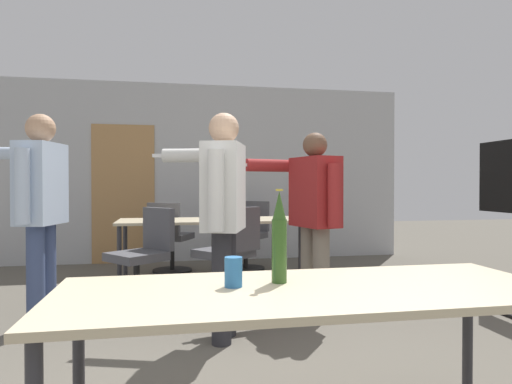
% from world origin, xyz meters
% --- Properties ---
extents(back_wall, '(6.47, 0.12, 2.69)m').
position_xyz_m(back_wall, '(-0.03, 5.54, 1.34)').
color(back_wall, '#B2B5B7').
rests_on(back_wall, ground_plane).
extents(conference_table_near, '(1.99, 0.77, 0.75)m').
position_xyz_m(conference_table_near, '(0.12, 0.23, 0.68)').
color(conference_table_near, '#C6B793').
rests_on(conference_table_near, ground_plane).
extents(conference_table_far, '(2.33, 0.79, 0.75)m').
position_xyz_m(conference_table_far, '(0.14, 3.90, 0.69)').
color(conference_table_far, '#C6B793').
rests_on(conference_table_far, ground_plane).
extents(person_near_casual, '(0.76, 0.77, 1.73)m').
position_xyz_m(person_near_casual, '(-1.46, 2.44, 1.04)').
color(person_near_casual, '#3D4C75').
rests_on(person_near_casual, ground_plane).
extents(person_center_tall, '(0.87, 0.68, 1.62)m').
position_xyz_m(person_center_tall, '(0.83, 2.37, 0.96)').
color(person_center_tall, slate).
rests_on(person_center_tall, ground_plane).
extents(person_far_watching, '(0.73, 0.83, 1.69)m').
position_xyz_m(person_far_watching, '(-0.05, 1.88, 1.01)').
color(person_far_watching, '#28282D').
rests_on(person_far_watching, ground_plane).
extents(office_chair_mid_tucked, '(0.67, 0.69, 0.93)m').
position_xyz_m(office_chair_mid_tucked, '(0.64, 4.69, 0.43)').
color(office_chair_mid_tucked, black).
rests_on(office_chair_mid_tucked, ground_plane).
extents(office_chair_near_pushed, '(0.62, 0.66, 0.93)m').
position_xyz_m(office_chair_near_pushed, '(-0.43, 4.59, 0.43)').
color(office_chair_near_pushed, black).
rests_on(office_chair_near_pushed, ground_plane).
extents(office_chair_side_rolled, '(0.69, 0.67, 0.93)m').
position_xyz_m(office_chair_side_rolled, '(-0.68, 3.05, 0.43)').
color(office_chair_side_rolled, black).
rests_on(office_chair_side_rolled, ground_plane).
extents(office_chair_far_right, '(0.67, 0.69, 0.94)m').
position_xyz_m(office_chair_far_right, '(0.14, 2.92, 0.45)').
color(office_chair_far_right, black).
rests_on(office_chair_far_right, ground_plane).
extents(beer_bottle, '(0.06, 0.06, 0.39)m').
position_xyz_m(beer_bottle, '(0.02, 0.34, 0.93)').
color(beer_bottle, '#2D511E').
rests_on(beer_bottle, conference_table_near).
extents(drink_cup, '(0.07, 0.07, 0.12)m').
position_xyz_m(drink_cup, '(-0.18, 0.29, 0.81)').
color(drink_cup, '#2866A3').
rests_on(drink_cup, conference_table_near).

